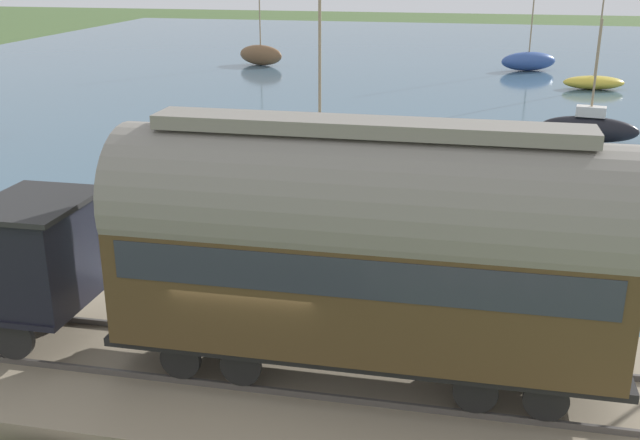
% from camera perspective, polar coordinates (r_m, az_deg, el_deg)
% --- Properties ---
extents(ground_plane, '(200.00, 200.00, 0.00)m').
position_cam_1_polar(ground_plane, '(14.76, -4.56, -12.90)').
color(ground_plane, '#476033').
extents(harbor_water, '(80.00, 80.00, 0.01)m').
position_cam_1_polar(harbor_water, '(55.80, 8.10, 11.25)').
color(harbor_water, '#426075').
rests_on(harbor_water, ground).
extents(rail_embankment, '(5.40, 56.00, 0.57)m').
position_cam_1_polar(rail_embankment, '(14.81, -4.35, -11.74)').
color(rail_embankment, gray).
rests_on(rail_embankment, ground).
extents(passenger_coach, '(2.60, 9.18, 4.76)m').
position_cam_1_polar(passenger_coach, '(13.13, 3.44, -1.71)').
color(passenger_coach, black).
rests_on(passenger_coach, rail_embankment).
extents(sailboat_blue, '(2.75, 4.28, 8.20)m').
position_cam_1_polar(sailboat_blue, '(56.87, 15.59, 11.61)').
color(sailboat_blue, '#335199').
rests_on(sailboat_blue, harbor_water).
extents(sailboat_yellow, '(1.93, 3.84, 8.50)m').
position_cam_1_polar(sailboat_yellow, '(50.06, 20.14, 9.89)').
color(sailboat_yellow, gold).
rests_on(sailboat_yellow, harbor_water).
extents(sailboat_gray, '(4.00, 5.35, 8.27)m').
position_cam_1_polar(sailboat_gray, '(26.30, -0.02, 3.96)').
color(sailboat_gray, gray).
rests_on(sailboat_gray, harbor_water).
extents(sailboat_brown, '(2.15, 3.84, 7.08)m').
position_cam_1_polar(sailboat_brown, '(57.85, -4.54, 12.45)').
color(sailboat_brown, brown).
rests_on(sailboat_brown, harbor_water).
extents(sailboat_black, '(1.70, 4.31, 5.33)m').
position_cam_1_polar(sailboat_black, '(35.55, 19.82, 6.65)').
color(sailboat_black, black).
rests_on(sailboat_black, harbor_water).
extents(rowboat_near_shore, '(2.34, 2.77, 0.35)m').
position_cam_1_polar(rowboat_near_shore, '(22.51, -8.26, -0.70)').
color(rowboat_near_shore, beige).
rests_on(rowboat_near_shore, harbor_water).
extents(rowboat_off_pier, '(1.42, 2.18, 0.34)m').
position_cam_1_polar(rowboat_off_pier, '(23.27, 17.84, -0.81)').
color(rowboat_off_pier, '#B7B2A3').
rests_on(rowboat_off_pier, harbor_water).
extents(rowboat_far_out, '(2.76, 2.60, 0.52)m').
position_cam_1_polar(rowboat_far_out, '(20.96, -18.40, -2.85)').
color(rowboat_far_out, beige).
rests_on(rowboat_far_out, harbor_water).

